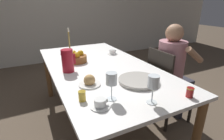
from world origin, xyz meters
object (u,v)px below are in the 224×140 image
Objects in this scene: teacup_near_person at (100,104)px; serving_tray at (139,80)px; jam_jar_amber at (82,96)px; jam_jar_red at (190,92)px; red_pitcher at (68,61)px; bread_plate at (90,81)px; person_seated at (173,67)px; wine_glass_water at (112,80)px; teacup_across at (112,52)px; chair_person_side at (166,85)px; wine_glass_juice at (153,83)px; fruit_bowl at (77,58)px; candlestick_tall at (69,42)px.

teacup_near_person is 0.39× the size of serving_tray.
jam_jar_red is at bearing -22.65° from jam_jar_amber.
serving_tray is at bearing 24.94° from teacup_near_person.
red_pitcher is 0.40m from bread_plate.
person_seated is 1.19m from teacup_near_person.
teacup_across is (0.52, 1.03, -0.12)m from wine_glass_water.
chair_person_side is 0.97m from wine_glass_juice.
jam_jar_amber reaches higher than teacup_across.
bread_plate is (-0.58, -0.75, 0.01)m from teacup_across.
jam_jar_amber is at bearing -73.92° from person_seated.
wine_glass_water reaches higher than bread_plate.
bread_plate is at bearing -83.32° from chair_person_side.
jam_jar_amber is at bearing -121.39° from bread_plate.
fruit_bowl is (-0.88, 0.51, 0.31)m from chair_person_side.
chair_person_side is at bearing -51.92° from candlestick_tall.
teacup_near_person is 0.62× the size of fruit_bowl.
jam_jar_red is at bearing -53.33° from red_pitcher.
person_seated is 5.81× the size of wine_glass_water.
jam_jar_red is (-0.47, -0.63, 0.09)m from person_seated.
teacup_across is at bearing 77.59° from serving_tray.
teacup_across is 1.25m from jam_jar_red.
wine_glass_water reaches higher than teacup_across.
wine_glass_water reaches higher than teacup_near_person.
teacup_near_person is at bearing -87.20° from red_pitcher.
wine_glass_water reaches higher than wine_glass_juice.
fruit_bowl is at bearing 82.99° from bread_plate.
teacup_near_person is (-0.11, -0.05, -0.12)m from wine_glass_water.
candlestick_tall is at bearing 101.44° from serving_tray.
wine_glass_water reaches higher than jam_jar_red.
chair_person_side reaches higher than teacup_near_person.
candlestick_tall reaches higher than bread_plate.
jam_jar_red is 1.24m from fruit_bowl.
wine_glass_juice is 1.63m from candlestick_tall.
teacup_near_person is 0.64m from jam_jar_red.
red_pitcher is 1.10m from jam_jar_red.
jam_jar_red reaches higher than teacup_near_person.
bread_plate is 2.54× the size of jam_jar_red.
teacup_across is 0.62× the size of fruit_bowl.
red_pitcher is at bearing -122.85° from fruit_bowl.
candlestick_tall is (-0.92, 1.05, 0.17)m from person_seated.
teacup_near_person is at bearing -155.06° from serving_tray.
red_pitcher is 1.21× the size of bread_plate.
red_pitcher is 1.65× the size of teacup_across.
chair_person_side reaches higher than jam_jar_amber.
person_seated is 5.87× the size of wine_glass_juice.
jam_jar_red is at bearing -31.89° from chair_person_side.
jam_jar_amber is at bearing 122.34° from teacup_near_person.
jam_jar_amber is (-1.09, -0.32, 0.30)m from chair_person_side.
wine_glass_water is at bearing 26.25° from teacup_near_person.
red_pitcher is 0.90m from wine_glass_juice.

